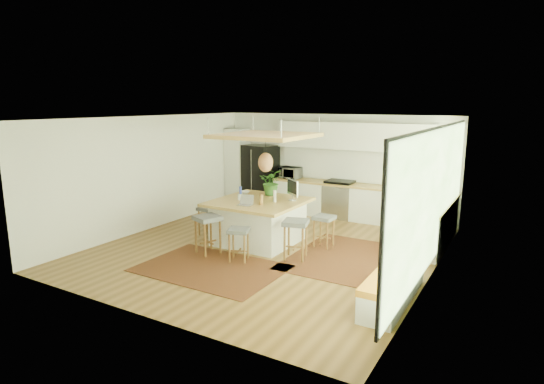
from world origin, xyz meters
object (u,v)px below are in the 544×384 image
Objects in this scene: microwave at (290,171)px; island_plant at (272,185)px; fridge at (260,176)px; laptop at (245,200)px; stool_left_side at (208,220)px; stool_near_right at (239,243)px; monitor at (293,189)px; stool_right_back at (324,231)px; stool_near_left at (208,236)px; stool_right_front at (295,241)px; island at (259,221)px.

island_plant is (0.71, -2.24, 0.05)m from microwave.
island_plant is (1.68, -2.23, 0.24)m from fridge.
microwave is at bearing 93.10° from laptop.
stool_near_right is at bearing -34.35° from stool_left_side.
stool_left_side reaches higher than stool_near_right.
monitor reaches higher than stool_left_side.
stool_left_side is (-2.67, -0.51, 0.00)m from stool_right_back.
stool_right_back is at bearing 40.18° from stool_near_left.
fridge is at bearing 170.26° from monitor.
monitor is 0.75m from island_plant.
stool_near_right is 1.10m from stool_right_front.
island_plant reaches higher than island.
microwave is (0.54, 3.02, 0.76)m from stool_left_side.
laptop is at bearing 113.87° from stool_near_right.
stool_right_front is at bearing 36.49° from stool_near_right.
island reaches higher than stool_right_front.
fridge reaches higher than stool_near_right.
monitor is at bearing 13.80° from stool_left_side.
stool_near_right is at bearing -75.99° from island.
stool_near_left is at bearing -139.82° from stool_right_back.
stool_near_right is at bearing -75.71° from laptop.
fridge is 3.61× the size of monitor.
fridge is 2.80m from island_plant.
stool_right_front is 2.53m from stool_left_side.
island is 2.82× the size of stool_left_side.
microwave is 0.94× the size of island_plant.
laptop is 0.57× the size of microwave.
monitor is 2.90m from microwave.
microwave is at bearing 104.60° from stool_near_right.
stool_right_back is at bearing 40.01° from monitor.
monitor reaches higher than stool_right_front.
fridge is at bearing 107.26° from stool_near_left.
monitor is at bearing 78.16° from stool_near_right.
microwave reaches higher than laptop.
microwave is (-1.07, 4.12, 0.76)m from stool_near_right.
fridge is at bearing 127.10° from island_plant.
island_plant is (-0.69, 0.30, -0.02)m from monitor.
stool_right_back is 1.11m from monitor.
stool_near_left is 1.78m from stool_right_front.
stool_left_side is (0.44, -3.00, -0.57)m from fridge.
island is at bearing -46.93° from fridge.
monitor is at bearing -34.78° from fridge.
stool_right_front is 1.15× the size of stool_right_back.
stool_right_back reaches higher than stool_near_right.
microwave reaches higher than stool_near_right.
fridge reaches higher than microwave.
stool_near_left is (1.26, -4.05, -0.57)m from fridge.
fridge is 4.02m from stool_right_back.
island_plant reaches higher than microwave.
laptop reaches higher than stool_left_side.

